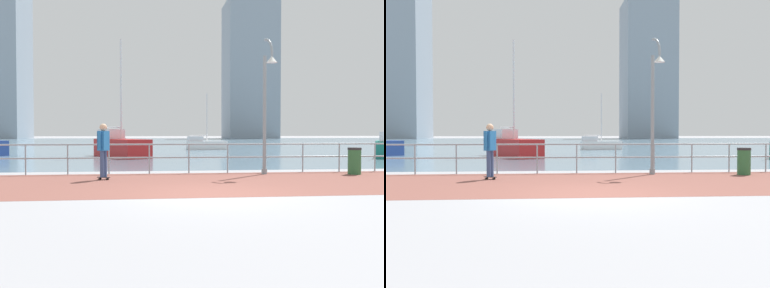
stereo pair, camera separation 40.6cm
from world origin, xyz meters
TOP-DOWN VIEW (x-y plane):
  - ground at (0.00, 40.00)m, footprint 220.00×220.00m
  - brick_paving at (0.00, 2.31)m, footprint 28.00×5.65m
  - harbor_water at (0.00, 50.13)m, footprint 180.00×88.00m
  - waterfront_railing at (-0.00, 5.13)m, footprint 25.25×0.06m
  - lamppost at (2.61, 4.36)m, footprint 0.36×0.81m
  - skateboarder at (-2.82, 3.36)m, footprint 0.41×0.54m
  - trash_bin at (5.67, 4.13)m, footprint 0.46×0.46m
  - sailboat_blue at (3.50, 25.31)m, footprint 3.50×1.60m
  - sailboat_navy at (-3.04, 15.66)m, footprint 3.65×5.09m
  - tower_concrete at (23.95, 91.38)m, footprint 11.96×11.35m
  - tower_steel at (-34.68, 92.61)m, footprint 10.76×13.99m

SIDE VIEW (x-z plane):
  - ground at x=0.00m, z-range 0.00..0.00m
  - harbor_water at x=0.00m, z-range 0.00..0.00m
  - brick_paving at x=0.00m, z-range 0.00..0.01m
  - sailboat_blue at x=3.50m, z-range -1.91..2.82m
  - trash_bin at x=5.67m, z-range 0.00..0.93m
  - sailboat_navy at x=-3.04m, z-range -2.81..4.13m
  - waterfront_railing at x=0.00m, z-range 0.20..1.26m
  - skateboarder at x=-2.82m, z-range 0.17..1.90m
  - lamppost at x=2.61m, z-range 0.25..4.94m
  - tower_concrete at x=23.95m, z-range -0.83..34.20m
  - tower_steel at x=-34.68m, z-range -0.83..44.52m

